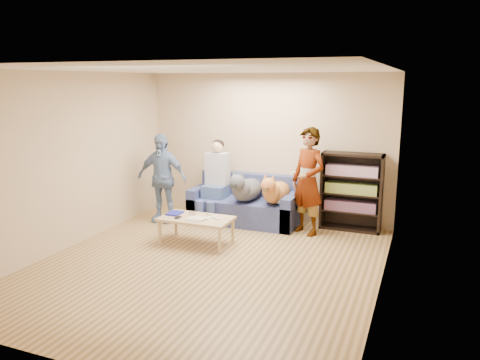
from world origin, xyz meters
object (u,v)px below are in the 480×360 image
at_px(person_standing_right, 308,181).
at_px(notebook_blue, 175,213).
at_px(dog_gray, 246,189).
at_px(dog_tan, 275,191).
at_px(bookshelf, 352,190).
at_px(person_seated, 215,178).
at_px(coffee_table, 196,220).
at_px(person_standing_left, 162,178).
at_px(camera_silver, 193,213).
at_px(sofa, 246,206).

height_order(person_standing_right, notebook_blue, person_standing_right).
bearing_deg(dog_gray, notebook_blue, -123.26).
height_order(dog_tan, bookshelf, bookshelf).
distance_m(person_seated, bookshelf, 2.36).
relative_size(person_seated, dog_tan, 1.27).
bearing_deg(bookshelf, person_standing_right, -142.47).
xyz_separation_m(person_standing_right, coffee_table, (-1.45, -1.14, -0.50)).
bearing_deg(bookshelf, dog_tan, -162.53).
xyz_separation_m(person_standing_left, person_seated, (0.85, 0.40, -0.01)).
distance_m(person_standing_left, notebook_blue, 1.13).
bearing_deg(notebook_blue, camera_silver, 14.04).
xyz_separation_m(person_seated, dog_gray, (0.61, -0.06, -0.13)).
xyz_separation_m(notebook_blue, dog_tan, (1.26, 1.19, 0.20)).
bearing_deg(person_standing_right, coffee_table, -111.78).
relative_size(person_standing_right, dog_gray, 1.39).
height_order(person_standing_left, person_seated, person_standing_left).
bearing_deg(notebook_blue, dog_tan, 43.17).
bearing_deg(person_standing_left, sofa, 16.38).
relative_size(camera_silver, person_seated, 0.07).
xyz_separation_m(person_standing_left, coffee_table, (1.11, -0.86, -0.41)).
bearing_deg(dog_gray, person_seated, 174.24).
height_order(notebook_blue, coffee_table, notebook_blue).
height_order(coffee_table, bookshelf, bookshelf).
bearing_deg(person_standing_right, camera_silver, -116.95).
relative_size(person_standing_right, notebook_blue, 6.71).
bearing_deg(dog_tan, bookshelf, 17.47).
xyz_separation_m(camera_silver, coffee_table, (0.12, -0.12, -0.07)).
distance_m(camera_silver, dog_tan, 1.50).
relative_size(notebook_blue, person_seated, 0.18).
relative_size(sofa, coffee_table, 1.73).
distance_m(dog_gray, bookshelf, 1.77).
distance_m(camera_silver, bookshelf, 2.67).
bearing_deg(person_standing_left, bookshelf, 8.95).
bearing_deg(bookshelf, camera_silver, -145.70).
bearing_deg(coffee_table, person_standing_right, 38.11).
relative_size(person_standing_right, coffee_table, 1.59).
relative_size(dog_gray, bookshelf, 0.97).
bearing_deg(sofa, coffee_table, -101.22).
height_order(notebook_blue, bookshelf, bookshelf).
relative_size(camera_silver, dog_gray, 0.09).
distance_m(notebook_blue, camera_silver, 0.29).
xyz_separation_m(camera_silver, person_seated, (-0.14, 1.14, 0.33)).
bearing_deg(dog_tan, dog_gray, -175.45).
bearing_deg(coffee_table, person_seated, 101.56).
distance_m(person_standing_right, person_seated, 1.71).
distance_m(sofa, coffee_table, 1.41).
xyz_separation_m(person_standing_right, dog_tan, (-0.58, 0.10, -0.24)).
height_order(sofa, dog_tan, dog_tan).
relative_size(dog_gray, dog_tan, 1.08).
xyz_separation_m(dog_tan, coffee_table, (-0.86, -1.24, -0.26)).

